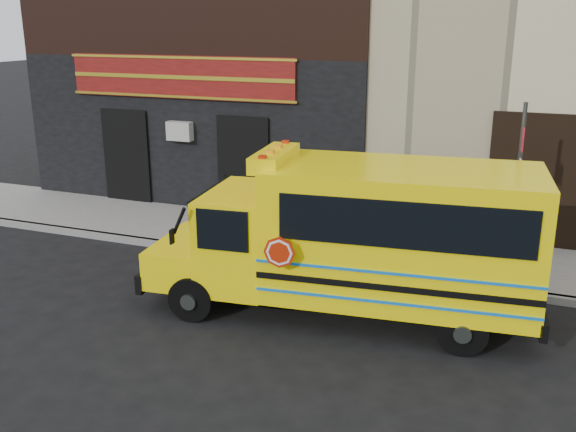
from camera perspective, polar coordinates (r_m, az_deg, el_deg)
The scene contains 7 objects.
ground at distance 11.39m, azimuth -0.57°, elevation -9.43°, with size 120.00×120.00×0.00m, color black.
curb at distance 13.60m, azimuth 3.49°, elevation -4.57°, with size 40.00×0.20×0.15m, color gray.
sidewalk at distance 14.95m, azimuth 5.25°, elevation -2.58°, with size 40.00×3.00×0.15m, color slate.
school_bus at distance 11.16m, azimuth 6.64°, elevation -1.72°, with size 7.08×2.86×2.92m.
sign_pole at distance 13.11m, azimuth 19.67°, elevation 2.35°, with size 0.08×0.32×3.62m.
bicycle at distance 12.03m, azimuth -1.34°, elevation -4.96°, with size 0.54×1.91×1.15m, color black.
cyclist at distance 11.90m, azimuth -1.29°, elevation -3.38°, with size 0.68×0.44×1.85m, color black.
Camera 1 is at (3.78, -9.47, 5.08)m, focal length 40.00 mm.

